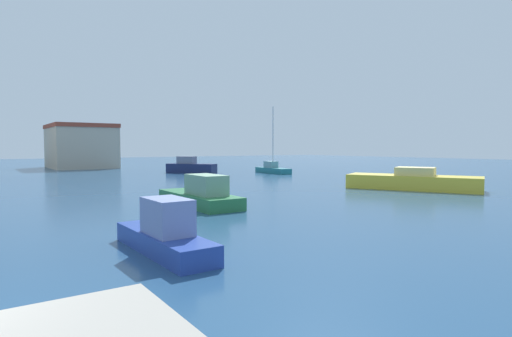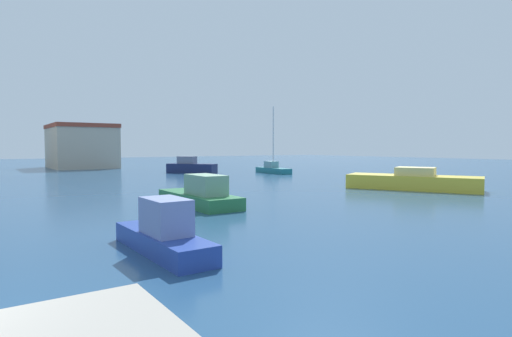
{
  "view_description": "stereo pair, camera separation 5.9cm",
  "coord_description": "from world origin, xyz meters",
  "px_view_note": "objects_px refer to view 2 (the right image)",
  "views": [
    {
      "loc": [
        1.14,
        -5.96,
        2.73
      ],
      "look_at": [
        17.15,
        17.26,
        1.24
      ],
      "focal_mm": 29.02,
      "sensor_mm": 36.0,
      "label": 1
    },
    {
      "loc": [
        1.18,
        -6.0,
        2.73
      ],
      "look_at": [
        17.15,
        17.26,
        1.24
      ],
      "focal_mm": 29.02,
      "sensor_mm": 36.0,
      "label": 2
    }
  ],
  "objects_px": {
    "sailboat_teal_far_right": "(273,169)",
    "motorboat_green_inner_mooring": "(201,195)",
    "motorboat_navy_near_pier": "(191,167)",
    "motorboat_yellow_mid_harbor": "(413,181)",
    "motorboat_blue_far_left": "(163,234)"
  },
  "relations": [
    {
      "from": "sailboat_teal_far_right",
      "to": "motorboat_navy_near_pier",
      "type": "distance_m",
      "value": 8.46
    },
    {
      "from": "motorboat_blue_far_left",
      "to": "motorboat_green_inner_mooring",
      "type": "xyz_separation_m",
      "value": [
        4.66,
        7.12,
        -0.0
      ]
    },
    {
      "from": "motorboat_yellow_mid_harbor",
      "to": "motorboat_green_inner_mooring",
      "type": "relative_size",
      "value": 1.49
    },
    {
      "from": "sailboat_teal_far_right",
      "to": "motorboat_blue_far_left",
      "type": "bearing_deg",
      "value": -131.78
    },
    {
      "from": "motorboat_navy_near_pier",
      "to": "motorboat_green_inner_mooring",
      "type": "height_order",
      "value": "motorboat_navy_near_pier"
    },
    {
      "from": "motorboat_yellow_mid_harbor",
      "to": "motorboat_green_inner_mooring",
      "type": "bearing_deg",
      "value": 175.51
    },
    {
      "from": "sailboat_teal_far_right",
      "to": "motorboat_blue_far_left",
      "type": "xyz_separation_m",
      "value": [
        -21.46,
        -24.02,
        0.03
      ]
    },
    {
      "from": "motorboat_blue_far_left",
      "to": "sailboat_teal_far_right",
      "type": "bearing_deg",
      "value": 48.22
    },
    {
      "from": "motorboat_navy_near_pier",
      "to": "motorboat_blue_far_left",
      "type": "bearing_deg",
      "value": -116.76
    },
    {
      "from": "motorboat_blue_far_left",
      "to": "motorboat_navy_near_pier",
      "type": "bearing_deg",
      "value": 63.24
    },
    {
      "from": "sailboat_teal_far_right",
      "to": "motorboat_navy_near_pier",
      "type": "height_order",
      "value": "sailboat_teal_far_right"
    },
    {
      "from": "motorboat_yellow_mid_harbor",
      "to": "motorboat_green_inner_mooring",
      "type": "height_order",
      "value": "motorboat_green_inner_mooring"
    },
    {
      "from": "sailboat_teal_far_right",
      "to": "motorboat_green_inner_mooring",
      "type": "xyz_separation_m",
      "value": [
        -16.8,
        -16.9,
        0.03
      ]
    },
    {
      "from": "sailboat_teal_far_right",
      "to": "motorboat_blue_far_left",
      "type": "height_order",
      "value": "sailboat_teal_far_right"
    },
    {
      "from": "motorboat_navy_near_pier",
      "to": "motorboat_blue_far_left",
      "type": "height_order",
      "value": "motorboat_navy_near_pier"
    }
  ]
}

